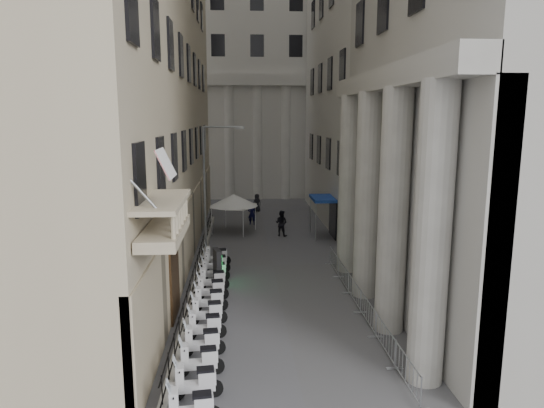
{
  "coord_description": "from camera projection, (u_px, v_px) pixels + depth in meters",
  "views": [
    {
      "loc": [
        -1.92,
        -8.81,
        8.86
      ],
      "look_at": [
        -0.32,
        15.15,
        4.5
      ],
      "focal_mm": 32.0,
      "sensor_mm": 36.0,
      "label": 1
    }
  ],
  "objects": [
    {
      "name": "far_building",
      "position": [
        256.0,
        61.0,
        54.81
      ],
      "size": [
        22.0,
        10.0,
        30.0
      ],
      "primitive_type": "cube",
      "color": "beige",
      "rests_on": "ground"
    },
    {
      "name": "iron_fence",
      "position": [
        200.0,
        273.0,
        27.75
      ],
      "size": [
        0.3,
        28.0,
        1.4
      ],
      "primitive_type": null,
      "color": "black",
      "rests_on": "ground"
    },
    {
      "name": "blue_awning",
      "position": [
        322.0,
        237.0,
        36.16
      ],
      "size": [
        1.6,
        3.0,
        3.0
      ],
      "primitive_type": null,
      "color": "navy",
      "rests_on": "ground"
    },
    {
      "name": "flag",
      "position": [
        175.0,
        406.0,
        15.01
      ],
      "size": [
        1.0,
        1.4,
        8.2
      ],
      "primitive_type": null,
      "color": "#9E0C11",
      "rests_on": "ground"
    },
    {
      "name": "scooter_1",
      "position": [
        197.0,
        398.0,
        15.44
      ],
      "size": [
        1.45,
        0.71,
        1.5
      ],
      "primitive_type": null,
      "rotation": [
        0.0,
        0.0,
        1.68
      ],
      "color": "silver",
      "rests_on": "ground"
    },
    {
      "name": "scooter_2",
      "position": [
        200.0,
        375.0,
        16.82
      ],
      "size": [
        1.45,
        0.71,
        1.5
      ],
      "primitive_type": null,
      "rotation": [
        0.0,
        0.0,
        1.68
      ],
      "color": "silver",
      "rests_on": "ground"
    },
    {
      "name": "scooter_3",
      "position": [
        203.0,
        356.0,
        18.19
      ],
      "size": [
        1.45,
        0.71,
        1.5
      ],
      "primitive_type": null,
      "rotation": [
        0.0,
        0.0,
        1.68
      ],
      "color": "silver",
      "rests_on": "ground"
    },
    {
      "name": "scooter_4",
      "position": [
        206.0,
        339.0,
        19.57
      ],
      "size": [
        1.45,
        0.71,
        1.5
      ],
      "primitive_type": null,
      "rotation": [
        0.0,
        0.0,
        1.68
      ],
      "color": "silver",
      "rests_on": "ground"
    },
    {
      "name": "scooter_5",
      "position": [
        208.0,
        324.0,
        20.95
      ],
      "size": [
        1.45,
        0.71,
        1.5
      ],
      "primitive_type": null,
      "rotation": [
        0.0,
        0.0,
        1.68
      ],
      "color": "silver",
      "rests_on": "ground"
    },
    {
      "name": "scooter_6",
      "position": [
        210.0,
        311.0,
        22.33
      ],
      "size": [
        1.45,
        0.71,
        1.5
      ],
      "primitive_type": null,
      "rotation": [
        0.0,
        0.0,
        1.68
      ],
      "color": "silver",
      "rests_on": "ground"
    },
    {
      "name": "scooter_7",
      "position": [
        211.0,
        300.0,
        23.71
      ],
      "size": [
        1.45,
        0.71,
        1.5
      ],
      "primitive_type": null,
      "rotation": [
        0.0,
        0.0,
        1.68
      ],
      "color": "silver",
      "rests_on": "ground"
    },
    {
      "name": "scooter_8",
      "position": [
        213.0,
        290.0,
        25.08
      ],
      "size": [
        1.45,
        0.71,
        1.5
      ],
      "primitive_type": null,
      "rotation": [
        0.0,
        0.0,
        1.68
      ],
      "color": "silver",
      "rests_on": "ground"
    },
    {
      "name": "scooter_9",
      "position": [
        214.0,
        281.0,
        26.46
      ],
      "size": [
        1.45,
        0.71,
        1.5
      ],
      "primitive_type": null,
      "rotation": [
        0.0,
        0.0,
        1.68
      ],
      "color": "silver",
      "rests_on": "ground"
    },
    {
      "name": "scooter_10",
      "position": [
        216.0,
        273.0,
        27.84
      ],
      "size": [
        1.45,
        0.71,
        1.5
      ],
      "primitive_type": null,
      "rotation": [
        0.0,
        0.0,
        1.68
      ],
      "color": "silver",
      "rests_on": "ground"
    },
    {
      "name": "scooter_11",
      "position": [
        217.0,
        265.0,
        29.22
      ],
      "size": [
        1.45,
        0.71,
        1.5
      ],
      "primitive_type": null,
      "rotation": [
        0.0,
        0.0,
        1.68
      ],
      "color": "silver",
      "rests_on": "ground"
    },
    {
      "name": "barrier_0",
      "position": [
        407.0,
        388.0,
        16.01
      ],
      "size": [
        0.6,
        2.4,
        1.1
      ],
      "primitive_type": null,
      "color": "#A7AAAF",
      "rests_on": "ground"
    },
    {
      "name": "barrier_1",
      "position": [
        384.0,
        352.0,
        18.46
      ],
      "size": [
        0.6,
        2.4,
        1.1
      ],
      "primitive_type": null,
      "color": "#A7AAAF",
      "rests_on": "ground"
    },
    {
      "name": "barrier_2",
      "position": [
        367.0,
        324.0,
        20.92
      ],
      "size": [
        0.6,
        2.4,
        1.1
      ],
      "primitive_type": null,
      "color": "#A7AAAF",
      "rests_on": "ground"
    },
    {
      "name": "barrier_3",
      "position": [
        354.0,
        303.0,
        23.37
      ],
      "size": [
        0.6,
        2.4,
        1.1
      ],
      "primitive_type": null,
      "color": "#A7AAAF",
      "rests_on": "ground"
    },
    {
      "name": "barrier_4",
      "position": [
        343.0,
        285.0,
        25.82
      ],
      "size": [
        0.6,
        2.4,
        1.1
      ],
      "primitive_type": null,
      "color": "#A7AAAF",
      "rests_on": "ground"
    },
    {
      "name": "barrier_5",
      "position": [
        334.0,
        270.0,
        28.28
      ],
      "size": [
        0.6,
        2.4,
        1.1
      ],
      "primitive_type": null,
      "color": "#A7AAAF",
      "rests_on": "ground"
    },
    {
      "name": "security_tent",
      "position": [
        229.0,
        199.0,
        37.72
      ],
      "size": [
        3.67,
        3.67,
        2.98
      ],
      "color": "silver",
      "rests_on": "ground"
    },
    {
      "name": "street_lamp",
      "position": [
        209.0,
        179.0,
        30.93
      ],
      "size": [
        2.68,
        0.64,
        8.26
      ],
      "rotation": [
        0.0,
        0.0,
        -0.17
      ],
      "color": "gray",
      "rests_on": "ground"
    },
    {
      "name": "info_kiosk",
      "position": [
        218.0,
        267.0,
        25.5
      ],
      "size": [
        0.53,
        0.98,
        2.0
      ],
      "rotation": [
        0.0,
        0.0,
        0.28
      ],
      "color": "black",
      "rests_on": "ground"
    },
    {
      "name": "pedestrian_a",
      "position": [
        252.0,
        214.0,
        40.06
      ],
      "size": [
        0.69,
        0.49,
        1.8
      ],
      "primitive_type": "imported",
      "rotation": [
        0.0,
        0.0,
        3.05
      ],
      "color": "black",
      "rests_on": "ground"
    },
    {
      "name": "pedestrian_b",
      "position": [
        281.0,
        223.0,
        36.22
      ],
      "size": [
        1.19,
        1.11,
        1.95
      ],
      "primitive_type": "imported",
      "rotation": [
        0.0,
        0.0,
        2.63
      ],
      "color": "black",
      "rests_on": "ground"
    },
    {
      "name": "pedestrian_c",
      "position": [
        257.0,
        203.0,
        45.53
      ],
      "size": [
        0.97,
        0.84,
        1.67
      ],
      "primitive_type": "imported",
      "rotation": [
        0.0,
        0.0,
        3.59
      ],
      "color": "black",
      "rests_on": "ground"
    }
  ]
}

